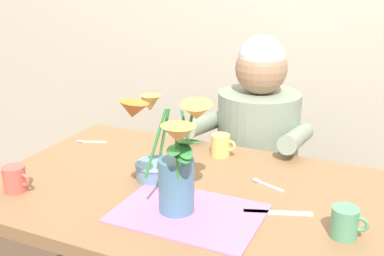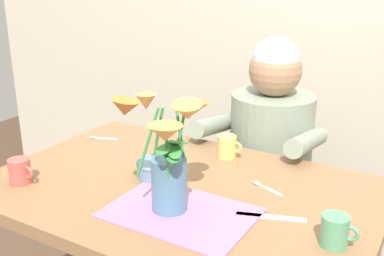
{
  "view_description": "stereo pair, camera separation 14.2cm",
  "coord_description": "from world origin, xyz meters",
  "px_view_note": "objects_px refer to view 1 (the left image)",
  "views": [
    {
      "loc": [
        0.58,
        -1.17,
        1.39
      ],
      "look_at": [
        0.02,
        0.05,
        0.92
      ],
      "focal_mm": 43.64,
      "sensor_mm": 36.0,
      "label": 1
    },
    {
      "loc": [
        0.71,
        -1.11,
        1.39
      ],
      "look_at": [
        0.02,
        0.05,
        0.92
      ],
      "focal_mm": 43.64,
      "sensor_mm": 36.0,
      "label": 2
    }
  ],
  "objects_px": {
    "seated_person": "(256,169)",
    "coffee_cup": "(15,179)",
    "dinner_knife": "(278,213)",
    "tea_cup": "(221,145)",
    "flower_vase": "(176,154)",
    "ceramic_bowl": "(156,170)",
    "ceramic_mug": "(345,223)"
  },
  "relations": [
    {
      "from": "tea_cup",
      "to": "dinner_knife",
      "type": "bearing_deg",
      "value": -47.55
    },
    {
      "from": "ceramic_bowl",
      "to": "coffee_cup",
      "type": "distance_m",
      "value": 0.43
    },
    {
      "from": "seated_person",
      "to": "coffee_cup",
      "type": "distance_m",
      "value": 1.01
    },
    {
      "from": "dinner_knife",
      "to": "coffee_cup",
      "type": "distance_m",
      "value": 0.79
    },
    {
      "from": "seated_person",
      "to": "dinner_knife",
      "type": "height_order",
      "value": "seated_person"
    },
    {
      "from": "ceramic_bowl",
      "to": "tea_cup",
      "type": "xyz_separation_m",
      "value": [
        0.12,
        0.27,
        0.01
      ]
    },
    {
      "from": "ceramic_bowl",
      "to": "ceramic_mug",
      "type": "bearing_deg",
      "value": -9.86
    },
    {
      "from": "ceramic_bowl",
      "to": "flower_vase",
      "type": "bearing_deg",
      "value": -47.39
    },
    {
      "from": "dinner_knife",
      "to": "ceramic_mug",
      "type": "distance_m",
      "value": 0.19
    },
    {
      "from": "flower_vase",
      "to": "coffee_cup",
      "type": "distance_m",
      "value": 0.53
    },
    {
      "from": "ceramic_bowl",
      "to": "coffee_cup",
      "type": "xyz_separation_m",
      "value": [
        -0.34,
        -0.26,
        0.01
      ]
    },
    {
      "from": "seated_person",
      "to": "ceramic_bowl",
      "type": "height_order",
      "value": "seated_person"
    },
    {
      "from": "ceramic_mug",
      "to": "tea_cup",
      "type": "bearing_deg",
      "value": 142.26
    },
    {
      "from": "flower_vase",
      "to": "dinner_knife",
      "type": "distance_m",
      "value": 0.33
    },
    {
      "from": "seated_person",
      "to": "ceramic_mug",
      "type": "relative_size",
      "value": 12.2
    },
    {
      "from": "flower_vase",
      "to": "tea_cup",
      "type": "distance_m",
      "value": 0.46
    },
    {
      "from": "flower_vase",
      "to": "dinner_knife",
      "type": "relative_size",
      "value": 1.74
    },
    {
      "from": "dinner_knife",
      "to": "ceramic_mug",
      "type": "height_order",
      "value": "ceramic_mug"
    },
    {
      "from": "tea_cup",
      "to": "ceramic_mug",
      "type": "bearing_deg",
      "value": -37.74
    },
    {
      "from": "flower_vase",
      "to": "coffee_cup",
      "type": "bearing_deg",
      "value": -170.53
    },
    {
      "from": "coffee_cup",
      "to": "ceramic_mug",
      "type": "distance_m",
      "value": 0.95
    },
    {
      "from": "ceramic_bowl",
      "to": "ceramic_mug",
      "type": "xyz_separation_m",
      "value": [
        0.6,
        -0.1,
        0.01
      ]
    },
    {
      "from": "flower_vase",
      "to": "ceramic_mug",
      "type": "xyz_separation_m",
      "value": [
        0.44,
        0.07,
        -0.14
      ]
    },
    {
      "from": "coffee_cup",
      "to": "ceramic_bowl",
      "type": "bearing_deg",
      "value": 36.76
    },
    {
      "from": "seated_person",
      "to": "dinner_knife",
      "type": "relative_size",
      "value": 5.97
    },
    {
      "from": "flower_vase",
      "to": "dinner_knife",
      "type": "height_order",
      "value": "flower_vase"
    },
    {
      "from": "dinner_knife",
      "to": "tea_cup",
      "type": "height_order",
      "value": "tea_cup"
    },
    {
      "from": "ceramic_bowl",
      "to": "dinner_knife",
      "type": "bearing_deg",
      "value": -8.02
    },
    {
      "from": "seated_person",
      "to": "tea_cup",
      "type": "relative_size",
      "value": 12.2
    },
    {
      "from": "ceramic_mug",
      "to": "dinner_knife",
      "type": "bearing_deg",
      "value": 165.99
    },
    {
      "from": "coffee_cup",
      "to": "ceramic_mug",
      "type": "bearing_deg",
      "value": 9.24
    },
    {
      "from": "dinner_knife",
      "to": "ceramic_bowl",
      "type": "bearing_deg",
      "value": 152.5
    }
  ]
}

